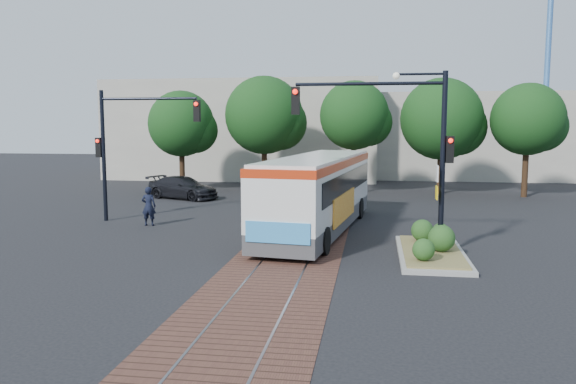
% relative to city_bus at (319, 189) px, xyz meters
% --- Properties ---
extents(ground, '(120.00, 120.00, 0.00)m').
position_rel_city_bus_xyz_m(ground, '(-0.56, -2.96, -1.76)').
color(ground, black).
rests_on(ground, ground).
extents(trackbed, '(3.60, 40.00, 0.02)m').
position_rel_city_bus_xyz_m(trackbed, '(-0.56, 1.04, -1.75)').
color(trackbed, '#523125').
rests_on(trackbed, ground).
extents(tree_row, '(26.40, 5.60, 7.67)m').
position_rel_city_bus_xyz_m(tree_row, '(0.65, 13.46, 3.09)').
color(tree_row, '#382314').
rests_on(tree_row, ground).
extents(warehouses, '(40.00, 13.00, 8.00)m').
position_rel_city_bus_xyz_m(warehouses, '(-1.09, 25.78, 2.06)').
color(warehouses, '#ADA899').
rests_on(warehouses, ground).
extents(crane, '(8.00, 0.50, 18.00)m').
position_rel_city_bus_xyz_m(crane, '(17.44, 31.04, 9.13)').
color(crane, '#3F72B2').
rests_on(crane, ground).
extents(city_bus, '(3.93, 11.98, 3.15)m').
position_rel_city_bus_xyz_m(city_bus, '(0.00, 0.00, 0.00)').
color(city_bus, '#404042').
rests_on(city_bus, ground).
extents(traffic_island, '(2.20, 5.20, 1.13)m').
position_rel_city_bus_xyz_m(traffic_island, '(4.26, -3.86, -1.43)').
color(traffic_island, gray).
rests_on(traffic_island, ground).
extents(signal_pole_main, '(5.49, 0.46, 6.00)m').
position_rel_city_bus_xyz_m(signal_pole_main, '(3.30, -3.77, 2.40)').
color(signal_pole_main, black).
rests_on(signal_pole_main, ground).
extents(signal_pole_left, '(4.99, 0.34, 6.00)m').
position_rel_city_bus_xyz_m(signal_pole_left, '(-8.93, 1.03, 2.11)').
color(signal_pole_left, black).
rests_on(signal_pole_left, ground).
extents(officer, '(0.66, 0.46, 1.74)m').
position_rel_city_bus_xyz_m(officer, '(-7.55, 0.08, -0.89)').
color(officer, black).
rests_on(officer, ground).
extents(parked_car, '(4.98, 3.43, 1.34)m').
position_rel_city_bus_xyz_m(parked_car, '(-9.16, 9.13, -1.09)').
color(parked_car, black).
rests_on(parked_car, ground).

